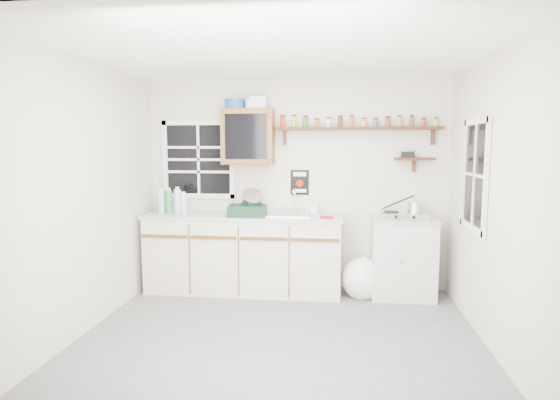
{
  "coord_description": "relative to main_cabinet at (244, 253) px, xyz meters",
  "views": [
    {
      "loc": [
        0.49,
        -4.02,
        1.73
      ],
      "look_at": [
        -0.06,
        0.55,
        1.19
      ],
      "focal_mm": 30.0,
      "sensor_mm": 36.0,
      "label": 1
    }
  ],
  "objects": [
    {
      "name": "room",
      "position": [
        0.58,
        -1.3,
        0.79
      ],
      "size": [
        3.64,
        3.24,
        2.54
      ],
      "color": "#515153",
      "rests_on": "ground"
    },
    {
      "name": "main_cabinet",
      "position": [
        0.0,
        0.0,
        0.0
      ],
      "size": [
        2.31,
        0.63,
        0.92
      ],
      "color": "beige",
      "rests_on": "floor"
    },
    {
      "name": "right_cabinet",
      "position": [
        1.83,
        0.03,
        -0.01
      ],
      "size": [
        0.73,
        0.57,
        0.91
      ],
      "color": "beige",
      "rests_on": "floor"
    },
    {
      "name": "sink",
      "position": [
        0.54,
        0.01,
        0.47
      ],
      "size": [
        0.52,
        0.44,
        0.29
      ],
      "color": "silver",
      "rests_on": "main_cabinet"
    },
    {
      "name": "upper_cabinet",
      "position": [
        0.03,
        0.14,
        1.36
      ],
      "size": [
        0.6,
        0.32,
        0.65
      ],
      "color": "brown",
      "rests_on": "wall_back"
    },
    {
      "name": "upper_cabinet_clutter",
      "position": [
        -0.0,
        0.14,
        1.75
      ],
      "size": [
        0.5,
        0.24,
        0.14
      ],
      "color": "#174198",
      "rests_on": "upper_cabinet"
    },
    {
      "name": "spice_shelf",
      "position": [
        1.29,
        0.21,
        1.47
      ],
      "size": [
        1.91,
        0.18,
        0.35
      ],
      "color": "black",
      "rests_on": "wall_back"
    },
    {
      "name": "secondary_shelf",
      "position": [
        1.94,
        0.22,
        1.12
      ],
      "size": [
        0.45,
        0.16,
        0.24
      ],
      "color": "black",
      "rests_on": "wall_back"
    },
    {
      "name": "warning_sign",
      "position": [
        0.63,
        0.29,
        0.82
      ],
      "size": [
        0.22,
        0.02,
        0.3
      ],
      "color": "black",
      "rests_on": "wall_back"
    },
    {
      "name": "window_back",
      "position": [
        -0.62,
        0.29,
        1.09
      ],
      "size": [
        0.93,
        0.03,
        0.98
      ],
      "color": "black",
      "rests_on": "wall_back"
    },
    {
      "name": "window_right",
      "position": [
        2.37,
        -0.75,
        0.99
      ],
      "size": [
        0.03,
        0.78,
        1.08
      ],
      "color": "black",
      "rests_on": "wall_back"
    },
    {
      "name": "water_bottles",
      "position": [
        -0.86,
        -0.01,
        0.6
      ],
      "size": [
        0.35,
        0.13,
        0.31
      ],
      "color": "#AEBECC",
      "rests_on": "main_cabinet"
    },
    {
      "name": "dish_rack",
      "position": [
        0.08,
        -0.11,
        0.56
      ],
      "size": [
        0.44,
        0.34,
        0.32
      ],
      "rotation": [
        0.0,
        0.0,
        0.06
      ],
      "color": "black",
      "rests_on": "main_cabinet"
    },
    {
      "name": "soap_bottle",
      "position": [
        0.82,
        0.14,
        0.55
      ],
      "size": [
        0.11,
        0.11,
        0.19
      ],
      "primitive_type": "imported",
      "rotation": [
        0.0,
        0.0,
        -0.32
      ],
      "color": "silver",
      "rests_on": "main_cabinet"
    },
    {
      "name": "rag",
      "position": [
        0.97,
        -0.17,
        0.47
      ],
      "size": [
        0.15,
        0.14,
        0.02
      ],
      "primitive_type": "cube",
      "rotation": [
        0.0,
        0.0,
        -0.25
      ],
      "color": "maroon",
      "rests_on": "main_cabinet"
    },
    {
      "name": "hotplate",
      "position": [
        1.83,
        0.01,
        0.48
      ],
      "size": [
        0.53,
        0.29,
        0.08
      ],
      "rotation": [
        0.0,
        0.0,
        0.01
      ],
      "color": "silver",
      "rests_on": "right_cabinet"
    },
    {
      "name": "saucepan",
      "position": [
        1.95,
        0.01,
        0.57
      ],
      "size": [
        0.45,
        0.21,
        0.19
      ],
      "rotation": [
        0.0,
        0.0,
        -0.08
      ],
      "color": "silver",
      "rests_on": "hotplate"
    },
    {
      "name": "trash_bag",
      "position": [
        1.39,
        -0.07,
        -0.24
      ],
      "size": [
        0.45,
        0.4,
        0.51
      ],
      "color": "white",
      "rests_on": "floor"
    }
  ]
}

